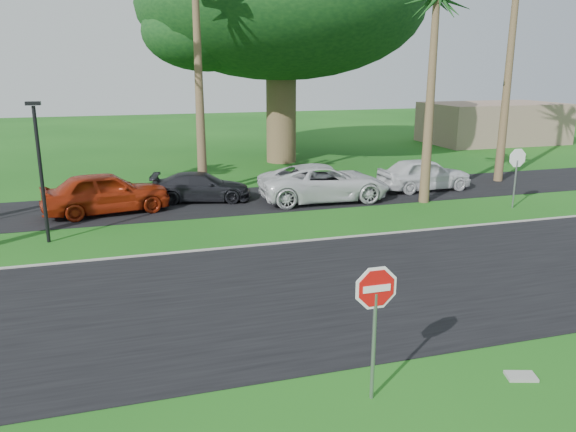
# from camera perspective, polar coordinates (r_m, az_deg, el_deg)

# --- Properties ---
(ground) EXTENTS (120.00, 120.00, 0.00)m
(ground) POSITION_cam_1_polar(r_m,az_deg,el_deg) (12.88, 0.67, -11.35)
(ground) COLOR #144C13
(ground) RESTS_ON ground
(road) EXTENTS (120.00, 8.00, 0.02)m
(road) POSITION_cam_1_polar(r_m,az_deg,el_deg) (14.62, -1.69, -7.98)
(road) COLOR black
(road) RESTS_ON ground
(parking_strip) EXTENTS (120.00, 5.00, 0.02)m
(parking_strip) POSITION_cam_1_polar(r_m,az_deg,el_deg) (24.44, -8.08, 1.35)
(parking_strip) COLOR black
(parking_strip) RESTS_ON ground
(curb) EXTENTS (120.00, 0.12, 0.06)m
(curb) POSITION_cam_1_polar(r_m,az_deg,el_deg) (18.32, -4.98, -3.15)
(curb) COLOR gray
(curb) RESTS_ON ground
(stop_sign_near) EXTENTS (1.05, 0.07, 2.62)m
(stop_sign_near) POSITION_cam_1_polar(r_m,az_deg,el_deg) (9.77, 8.86, -9.01)
(stop_sign_near) COLOR gray
(stop_sign_near) RESTS_ON ground
(stop_sign_far) EXTENTS (1.05, 0.07, 2.62)m
(stop_sign_far) POSITION_cam_1_polar(r_m,az_deg,el_deg) (24.82, 22.21, 4.75)
(stop_sign_far) COLOR gray
(stop_sign_far) RESTS_ON ground
(palm_right_near) EXTENTS (5.00, 5.00, 9.50)m
(palm_right_near) POSITION_cam_1_polar(r_m,az_deg,el_deg) (24.55, 14.85, 20.32)
(palm_right_near) COLOR brown
(palm_right_near) RESTS_ON ground
(canopy_tree) EXTENTS (16.50, 16.50, 13.12)m
(canopy_tree) POSITION_cam_1_polar(r_m,az_deg,el_deg) (34.49, -0.73, 20.38)
(canopy_tree) COLOR brown
(canopy_tree) RESTS_ON ground
(streetlight_right) EXTENTS (0.45, 0.25, 4.64)m
(streetlight_right) POSITION_cam_1_polar(r_m,az_deg,el_deg) (19.92, -23.89, 4.86)
(streetlight_right) COLOR black
(streetlight_right) RESTS_ON ground
(building_far) EXTENTS (10.00, 6.00, 3.00)m
(building_far) POSITION_cam_1_polar(r_m,az_deg,el_deg) (46.28, 20.06, 8.88)
(building_far) COLOR gray
(building_far) RESTS_ON ground
(car_red) EXTENTS (5.19, 2.82, 1.68)m
(car_red) POSITION_cam_1_polar(r_m,az_deg,el_deg) (23.47, -17.98, 2.26)
(car_red) COLOR maroon
(car_red) RESTS_ON ground
(car_dark) EXTENTS (4.50, 2.56, 1.23)m
(car_dark) POSITION_cam_1_polar(r_m,az_deg,el_deg) (24.71, -8.78, 2.91)
(car_dark) COLOR black
(car_dark) RESTS_ON ground
(car_minivan) EXTENTS (5.79, 2.86, 1.58)m
(car_minivan) POSITION_cam_1_polar(r_m,az_deg,el_deg) (24.49, 3.69, 3.36)
(car_minivan) COLOR silver
(car_minivan) RESTS_ON ground
(car_pickup) EXTENTS (4.53, 1.93, 1.52)m
(car_pickup) POSITION_cam_1_polar(r_m,az_deg,el_deg) (27.35, 13.66, 4.14)
(car_pickup) COLOR silver
(car_pickup) RESTS_ON ground
(utility_slab) EXTENTS (0.63, 0.50, 0.06)m
(utility_slab) POSITION_cam_1_polar(r_m,az_deg,el_deg) (11.90, 22.59, -14.80)
(utility_slab) COLOR gray
(utility_slab) RESTS_ON ground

